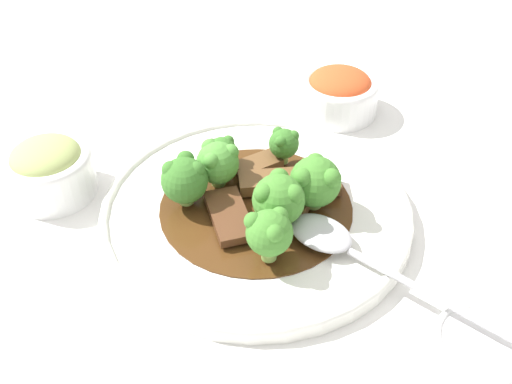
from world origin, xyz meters
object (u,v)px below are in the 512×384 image
(serving_spoon, at_px, (338,242))
(broccoli_floret_6, at_px, (315,183))
(beef_strip_1, at_px, (255,165))
(broccoli_floret_4, at_px, (218,162))
(side_bowl_kimchi, at_px, (339,92))
(beef_strip_3, at_px, (284,200))
(broccoli_floret_2, at_px, (269,232))
(beef_strip_4, at_px, (315,183))
(broccoli_floret_1, at_px, (284,143))
(main_plate, at_px, (256,210))
(broccoli_floret_0, at_px, (279,199))
(beef_strip_0, at_px, (229,215))
(broccoli_floret_5, at_px, (222,152))
(sauce_dish, at_px, (483,343))
(broccoli_floret_3, at_px, (185,178))
(side_bowl_appetizer, at_px, (49,169))
(beef_strip_2, at_px, (270,182))

(serving_spoon, bearing_deg, broccoli_floret_6, 20.03)
(broccoli_floret_6, bearing_deg, beef_strip_1, 44.92)
(beef_strip_1, xyz_separation_m, broccoli_floret_4, (-0.03, 0.04, 0.02))
(broccoli_floret_4, relative_size, side_bowl_kimchi, 0.51)
(beef_strip_3, distance_m, broccoli_floret_2, 0.08)
(beef_strip_3, distance_m, beef_strip_4, 0.04)
(broccoli_floret_2, bearing_deg, broccoli_floret_1, -4.98)
(broccoli_floret_1, distance_m, broccoli_floret_4, 0.08)
(main_plate, distance_m, broccoli_floret_0, 0.06)
(broccoli_floret_1, bearing_deg, beef_strip_0, 150.80)
(broccoli_floret_5, height_order, sauce_dish, broccoli_floret_5)
(broccoli_floret_0, relative_size, broccoli_floret_3, 1.11)
(beef_strip_3, height_order, side_bowl_appetizer, side_bowl_appetizer)
(broccoli_floret_2, height_order, broccoli_floret_4, broccoli_floret_2)
(main_plate, height_order, beef_strip_4, beef_strip_4)
(broccoli_floret_1, height_order, broccoli_floret_6, broccoli_floret_6)
(beef_strip_1, xyz_separation_m, broccoli_floret_2, (-0.13, -0.02, 0.03))
(main_plate, bearing_deg, side_bowl_kimchi, -25.31)
(beef_strip_3, xyz_separation_m, side_bowl_kimchi, (0.21, -0.07, 0.00))
(broccoli_floret_4, distance_m, broccoli_floret_5, 0.02)
(beef_strip_3, distance_m, broccoli_floret_5, 0.09)
(beef_strip_1, height_order, side_bowl_appetizer, side_bowl_appetizer)
(broccoli_floret_0, height_order, broccoli_floret_3, broccoli_floret_0)
(beef_strip_4, relative_size, broccoli_floret_5, 1.31)
(beef_strip_2, distance_m, beef_strip_4, 0.05)
(broccoli_floret_1, distance_m, broccoli_floret_5, 0.07)
(beef_strip_1, height_order, beef_strip_4, same)
(broccoli_floret_0, bearing_deg, beef_strip_0, 82.44)
(serving_spoon, bearing_deg, beef_strip_4, 11.37)
(beef_strip_0, relative_size, broccoli_floret_4, 1.65)
(beef_strip_1, bearing_deg, sauce_dish, -137.08)
(beef_strip_1, distance_m, broccoli_floret_5, 0.04)
(side_bowl_appetizer, bearing_deg, serving_spoon, -107.24)
(beef_strip_4, height_order, broccoli_floret_2, broccoli_floret_2)
(beef_strip_0, bearing_deg, serving_spoon, -108.63)
(beef_strip_0, xyz_separation_m, sauce_dish, (-0.13, -0.22, -0.02))
(beef_strip_0, relative_size, broccoli_floret_6, 1.47)
(serving_spoon, bearing_deg, sauce_dish, -129.39)
(beef_strip_2, distance_m, broccoli_floret_0, 0.06)
(main_plate, xyz_separation_m, side_bowl_kimchi, (0.20, -0.10, 0.02))
(broccoli_floret_0, height_order, broccoli_floret_6, broccoli_floret_0)
(beef_strip_4, xyz_separation_m, broccoli_floret_2, (-0.10, 0.05, 0.03))
(beef_strip_0, distance_m, serving_spoon, 0.11)
(broccoli_floret_1, xyz_separation_m, broccoli_floret_5, (-0.02, 0.07, -0.00))
(beef_strip_0, relative_size, beef_strip_2, 1.22)
(beef_strip_0, xyz_separation_m, broccoli_floret_3, (0.03, 0.05, 0.02))
(beef_strip_0, xyz_separation_m, beef_strip_2, (0.05, -0.04, 0.00))
(broccoli_floret_3, relative_size, sauce_dish, 0.64)
(beef_strip_1, relative_size, broccoli_floret_6, 1.00)
(beef_strip_3, height_order, broccoli_floret_3, broccoli_floret_3)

